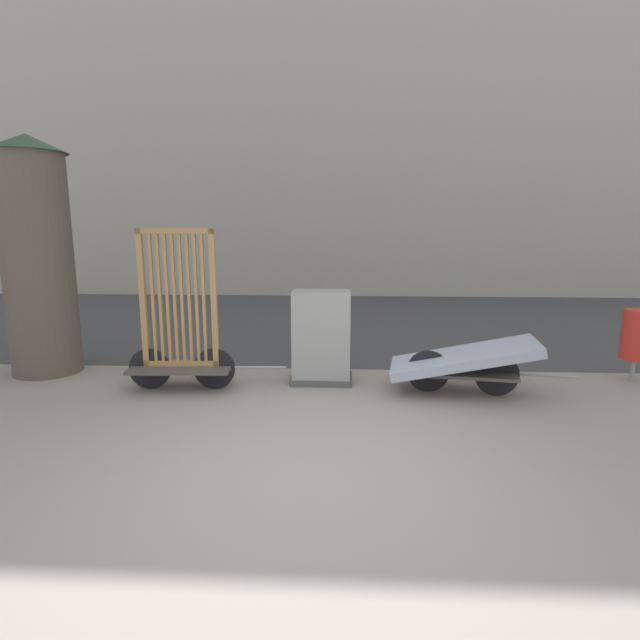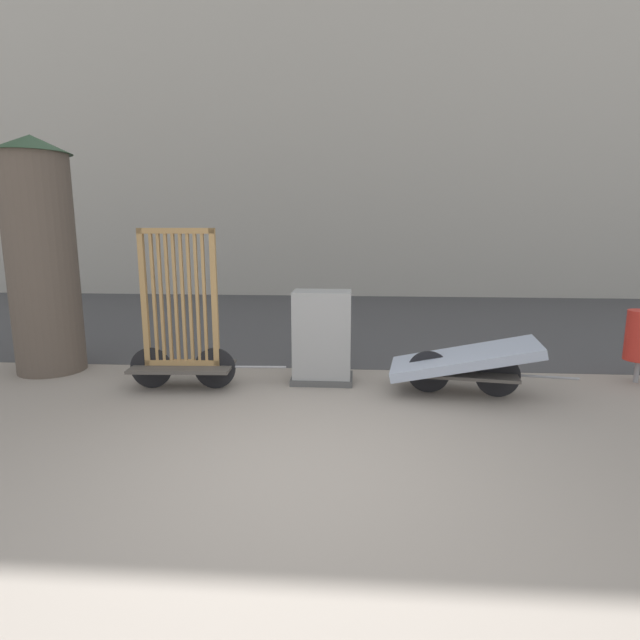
# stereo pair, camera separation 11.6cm
# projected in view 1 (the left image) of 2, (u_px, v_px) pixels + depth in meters

# --- Properties ---
(ground_plane) EXTENTS (60.00, 60.00, 0.00)m
(ground_plane) POSITION_uv_depth(u_px,v_px,m) (306.00, 475.00, 4.21)
(ground_plane) COLOR gray
(road_strip) EXTENTS (56.00, 7.93, 0.01)m
(road_strip) POSITION_uv_depth(u_px,v_px,m) (331.00, 320.00, 11.27)
(road_strip) COLOR #424244
(road_strip) RESTS_ON ground_plane
(building_facade) EXTENTS (48.00, 4.00, 11.47)m
(building_facade) POSITION_uv_depth(u_px,v_px,m) (338.00, 111.00, 16.07)
(building_facade) COLOR #B2ADA3
(building_facade) RESTS_ON ground_plane
(bike_cart_with_bedframe) EXTENTS (2.02, 0.68, 2.06)m
(bike_cart_with_bedframe) POSITION_uv_depth(u_px,v_px,m) (181.00, 334.00, 6.34)
(bike_cart_with_bedframe) COLOR #4C4742
(bike_cart_with_bedframe) RESTS_ON ground_plane
(bike_cart_with_mattress) EXTENTS (2.26, 1.09, 0.72)m
(bike_cart_with_mattress) POSITION_uv_depth(u_px,v_px,m) (463.00, 361.00, 6.21)
(bike_cart_with_mattress) COLOR #4C4742
(bike_cart_with_mattress) RESTS_ON ground_plane
(utility_cabinet) EXTENTS (0.82, 0.55, 1.24)m
(utility_cabinet) POSITION_uv_depth(u_px,v_px,m) (322.00, 340.00, 6.67)
(utility_cabinet) COLOR #4C4C4C
(utility_cabinet) RESTS_ON ground_plane
(trash_bin) EXTENTS (0.38, 0.38, 0.98)m
(trash_bin) POSITION_uv_depth(u_px,v_px,m) (637.00, 335.00, 6.70)
(trash_bin) COLOR gray
(trash_bin) RESTS_ON ground_plane
(advertising_column) EXTENTS (1.04, 1.04, 3.29)m
(advertising_column) POSITION_uv_depth(u_px,v_px,m) (37.00, 256.00, 6.93)
(advertising_column) COLOR brown
(advertising_column) RESTS_ON ground_plane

